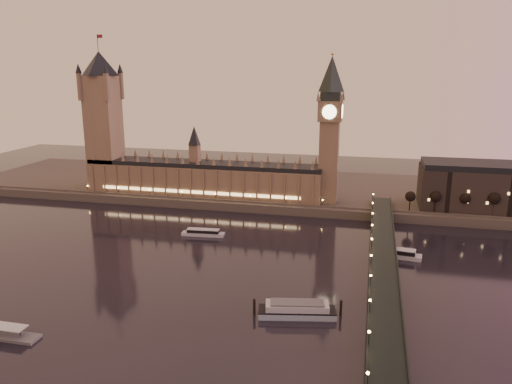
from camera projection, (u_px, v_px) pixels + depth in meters
ground at (200, 266)px, 258.66m from camera, size 700.00×700.00×0.00m
far_embankment at (303, 190)px, 406.97m from camera, size 560.00×130.00×6.00m
palace_of_westminster at (203, 174)px, 376.48m from camera, size 180.00×26.62×52.00m
victoria_tower at (103, 113)px, 383.50m from camera, size 31.68×31.68×118.00m
big_ben at (330, 121)px, 345.20m from camera, size 17.68×17.68×104.00m
westminster_bridge at (382, 273)px, 236.92m from camera, size 13.20×260.00×15.30m
bare_tree_0 at (410, 196)px, 332.98m from camera, size 6.86×6.86×13.94m
bare_tree_1 at (437, 198)px, 329.21m from camera, size 6.86×6.86×13.94m
bare_tree_2 at (465, 199)px, 325.43m from camera, size 6.86×6.86×13.94m
bare_tree_3 at (492, 201)px, 321.66m from camera, size 6.86×6.86×13.94m
cruise_boat_a at (203, 233)px, 305.48m from camera, size 26.68×7.87×4.21m
cruise_boat_b at (396, 253)px, 270.82m from camera, size 27.64×9.96×4.99m
moored_barge at (297, 310)px, 206.63m from camera, size 36.41×15.04×6.80m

